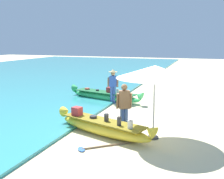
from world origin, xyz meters
TOP-DOWN VIEW (x-y plane):
  - ground_plane at (0.00, 0.00)m, footprint 80.00×80.00m
  - boat_yellow_foreground at (-0.66, -1.09)m, footprint 3.95×1.77m
  - boat_green_midground at (-2.46, 3.77)m, footprint 4.44×1.68m
  - person_vendor_hatted at (-1.84, 3.29)m, footprint 0.58×0.44m
  - person_tourist_customer at (-0.10, -0.45)m, footprint 0.59×0.42m
  - patio_umbrella_large at (1.01, -0.84)m, footprint 2.44×2.44m
  - paddle at (-0.33, -2.12)m, footprint 1.53×1.31m

SIDE VIEW (x-z plane):
  - ground_plane at x=0.00m, z-range 0.00..0.00m
  - paddle at x=-0.33m, z-range 0.00..0.06m
  - boat_green_midground at x=-2.46m, z-range -0.11..0.64m
  - boat_yellow_foreground at x=-0.66m, z-range -0.11..0.69m
  - person_tourist_customer at x=-0.10m, z-range 0.11..1.78m
  - person_vendor_hatted at x=-1.84m, z-range 0.14..1.88m
  - patio_umbrella_large at x=1.01m, z-range 0.98..3.36m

